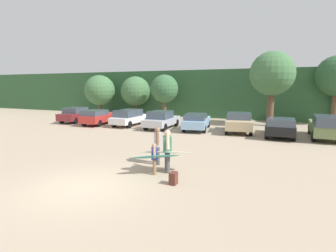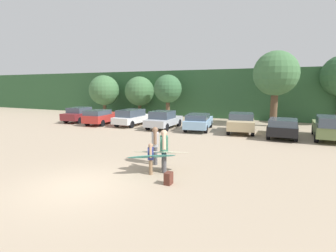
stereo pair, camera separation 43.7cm
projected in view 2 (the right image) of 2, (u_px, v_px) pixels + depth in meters
The scene contains 20 objects.
ground_plane at pixel (78, 187), 9.39m from camera, with size 120.00×120.00×0.00m, color tan.
hillside_ridge at pixel (234, 93), 34.18m from camera, with size 108.00×12.00×5.39m, color #2D5633.
tree_left at pixel (104, 90), 32.55m from camera, with size 3.69×3.69×4.91m.
tree_center_right at pixel (139, 91), 31.87m from camera, with size 3.54×3.54×4.74m.
tree_far_right at pixel (168, 89), 28.99m from camera, with size 3.09×3.09×4.83m.
tree_center_left at pixel (276, 74), 22.93m from camera, with size 3.88×3.88×6.61m.
parked_car_maroon at pixel (81, 114), 26.67m from camera, with size 2.18×4.60×1.47m.
parked_car_red at pixel (102, 116), 24.76m from camera, with size 2.18×4.55×1.40m.
parked_car_white at pixel (132, 117), 23.96m from camera, with size 1.80×4.39×1.48m.
parked_car_silver at pixel (164, 119), 22.29m from camera, with size 1.97×4.39×1.51m.
parked_car_sky_blue at pixel (199, 121), 21.49m from camera, with size 2.43×4.67×1.35m.
parked_car_tan at pixel (241, 122), 20.29m from camera, with size 2.49×4.19×1.51m.
parked_car_black at pixel (283, 127), 18.28m from camera, with size 1.91×4.30×1.38m.
parked_car_olive_green at pixel (330, 127), 17.40m from camera, with size 1.95×4.87×1.66m.
person_adult at pixel (164, 148), 10.90m from camera, with size 0.52×0.82×1.78m.
person_child at pixel (151, 157), 10.67m from camera, with size 0.36×0.53×1.27m.
person_companion at pixel (155, 143), 12.03m from camera, with size 0.47×0.66×1.72m.
surfboard_cream at pixel (161, 152), 10.91m from camera, with size 2.44×1.42×0.23m.
surfboard_teal at pixel (152, 157), 10.58m from camera, with size 1.91×1.57×0.29m.
backpack_dropped at pixel (169, 178), 9.58m from camera, with size 0.24×0.34×0.45m.
Camera 2 is at (6.70, -6.76, 3.53)m, focal length 28.18 mm.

